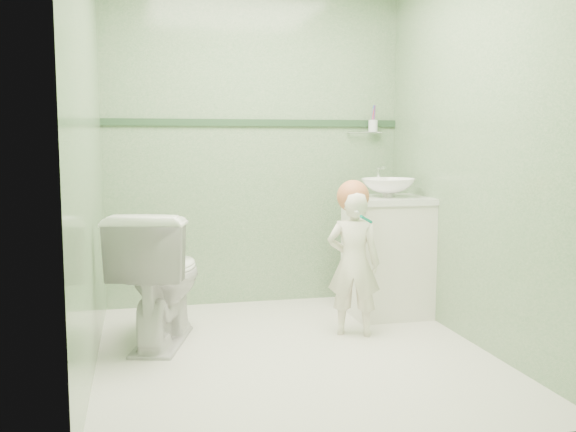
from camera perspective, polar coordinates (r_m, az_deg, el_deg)
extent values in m
plane|color=silver|center=(3.82, 0.51, -11.95)|extent=(2.50, 2.50, 0.00)
cube|color=gray|center=(4.85, -2.93, 6.40)|extent=(2.20, 0.04, 2.40)
cube|color=gray|center=(2.43, 7.46, 6.15)|extent=(2.20, 0.04, 2.40)
cube|color=gray|center=(3.54, -17.18, 6.04)|extent=(0.04, 2.50, 2.40)
cube|color=gray|center=(4.03, 16.03, 6.11)|extent=(0.04, 2.50, 2.40)
cube|color=#29472C|center=(4.84, -2.92, 8.18)|extent=(2.20, 0.02, 0.05)
cube|color=white|center=(4.62, 8.67, -3.65)|extent=(0.52, 0.50, 0.80)
cube|color=white|center=(4.57, 8.76, 1.42)|extent=(0.54, 0.52, 0.04)
imported|color=white|center=(4.56, 8.78, 2.47)|extent=(0.37, 0.37, 0.13)
cylinder|color=silver|center=(4.74, 7.90, 3.32)|extent=(0.03, 0.03, 0.18)
cylinder|color=silver|center=(4.69, 8.13, 4.26)|extent=(0.02, 0.12, 0.02)
cylinder|color=silver|center=(5.02, 6.73, 7.29)|extent=(0.26, 0.02, 0.02)
cylinder|color=silver|center=(5.02, 7.47, 7.85)|extent=(0.07, 0.07, 0.09)
cylinder|color=#C93E44|center=(5.03, 7.59, 8.64)|extent=(0.01, 0.01, 0.17)
cylinder|color=#6A40A0|center=(5.01, 7.56, 8.65)|extent=(0.01, 0.01, 0.17)
cylinder|color=#C93E44|center=(5.01, 7.45, 8.65)|extent=(0.01, 0.01, 0.17)
cylinder|color=blue|center=(5.01, 7.42, 8.65)|extent=(0.01, 0.01, 0.17)
imported|color=white|center=(3.99, -11.21, -5.25)|extent=(0.66, 0.89, 0.81)
imported|color=white|center=(4.09, 5.77, -4.16)|extent=(0.39, 0.33, 0.91)
sphere|color=#C26C42|center=(4.06, 5.73, 1.74)|extent=(0.20, 0.20, 0.20)
cylinder|color=#03836F|center=(3.91, 6.87, -0.29)|extent=(0.11, 0.11, 0.06)
cube|color=white|center=(3.96, 6.04, 0.39)|extent=(0.03, 0.03, 0.02)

